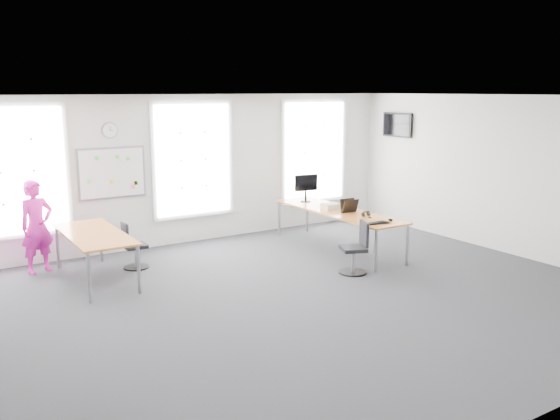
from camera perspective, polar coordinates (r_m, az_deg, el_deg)
floor at (r=8.96m, az=0.70°, el=-8.65°), size 10.00×10.00×0.00m
ceiling at (r=8.41m, az=0.75°, el=10.91°), size 10.00×10.00×0.00m
wall_back at (r=12.07m, az=-9.73°, el=3.78°), size 10.00×0.00×10.00m
wall_front at (r=5.74m, az=23.21°, el=-5.52°), size 10.00×0.00×10.00m
wall_right at (r=12.01m, az=21.16°, el=3.13°), size 0.00×10.00×10.00m
window_left at (r=11.22m, az=-23.99°, el=3.40°), size 1.60×0.06×2.20m
window_mid at (r=12.13m, az=-8.40°, el=4.82°), size 1.60×0.06×2.20m
window_right at (r=13.62m, az=3.24°, el=5.64°), size 1.60×0.06×2.20m
desk_right at (r=11.59m, az=5.56°, el=-0.27°), size 0.86×3.22×0.78m
desk_left at (r=10.14m, az=-17.46°, el=-2.48°), size 0.87×2.18×0.80m
chair_right at (r=10.20m, az=7.35°, el=-3.90°), size 0.53×0.53×0.90m
chair_left at (r=10.70m, az=-14.01°, el=-3.60°), size 0.44×0.44×0.83m
person at (r=10.91m, az=-22.35°, el=-1.48°), size 0.67×0.54×1.60m
whiteboard at (r=11.59m, az=-15.85°, el=3.44°), size 1.20×0.03×0.90m
wall_clock at (r=11.51m, az=-16.07°, el=7.39°), size 0.30×0.04×0.30m
tv at (r=13.88m, az=11.24°, el=8.04°), size 0.06×0.90×0.55m
keyboard at (r=10.52m, az=9.37°, el=-1.25°), size 0.42×0.21×0.02m
mouse at (r=10.77m, az=10.57°, el=-0.93°), size 0.10×0.13×0.04m
lens_cap at (r=10.98m, az=8.67°, el=-0.72°), size 0.08×0.08×0.01m
headphones at (r=11.10m, az=8.24°, el=-0.38°), size 0.16×0.08×0.09m
laptop_sleeve at (r=11.37m, az=6.66°, el=0.40°), size 0.33×0.19×0.27m
paper_stack at (r=11.65m, az=4.90°, el=0.34°), size 0.34×0.26×0.11m
monitor at (r=12.38m, az=2.53°, el=2.38°), size 0.51×0.21×0.57m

